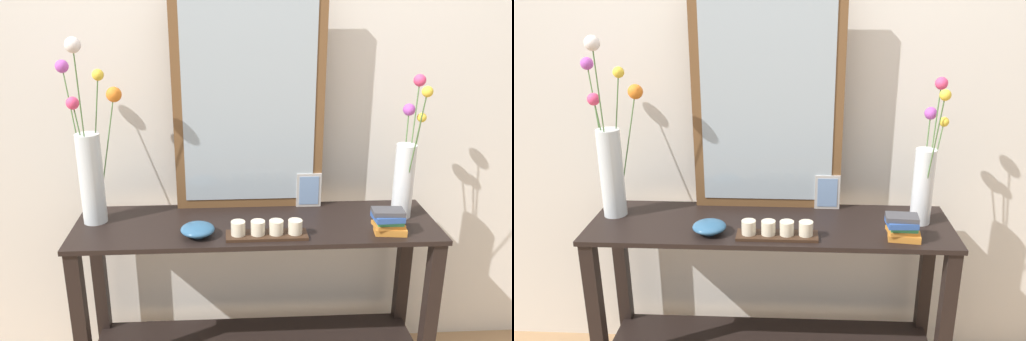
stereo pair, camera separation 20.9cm
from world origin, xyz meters
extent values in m
cube|color=silver|center=(0.00, 0.33, 1.35)|extent=(6.40, 0.08, 2.70)
cube|color=black|center=(0.00, 0.00, 0.78)|extent=(1.49, 0.42, 0.02)
cube|color=black|center=(-0.71, -0.17, 0.39)|extent=(0.06, 0.06, 0.77)
cube|color=black|center=(0.71, -0.17, 0.39)|extent=(0.06, 0.06, 0.77)
cube|color=black|center=(-0.71, 0.17, 0.39)|extent=(0.06, 0.06, 0.77)
cube|color=black|center=(0.71, 0.17, 0.39)|extent=(0.06, 0.06, 0.77)
cube|color=brown|center=(-0.02, 0.18, 1.26)|extent=(0.63, 0.03, 0.95)
cube|color=#9EADB7|center=(-0.02, 0.16, 1.26)|extent=(0.55, 0.00, 0.87)
cylinder|color=silver|center=(-0.66, 0.05, 0.98)|extent=(0.10, 0.10, 0.38)
cylinder|color=#4C753D|center=(-0.61, 0.11, 1.06)|extent=(0.09, 0.08, 0.49)
sphere|color=orange|center=(-0.56, 0.15, 1.30)|extent=(0.06, 0.06, 0.06)
cylinder|color=#4C753D|center=(-0.66, 0.02, 1.16)|extent=(0.02, 0.09, 0.71)
sphere|color=silver|center=(-0.66, -0.03, 1.52)|extent=(0.06, 0.06, 0.06)
cylinder|color=#4C753D|center=(-0.64, 0.07, 1.10)|extent=(0.08, 0.02, 0.58)
sphere|color=yellow|center=(-0.60, 0.08, 1.39)|extent=(0.05, 0.05, 0.05)
cylinder|color=#4C753D|center=(-0.67, 0.05, 1.05)|extent=(0.05, 0.03, 0.48)
sphere|color=#EA4275|center=(-0.70, 0.03, 1.29)|extent=(0.05, 0.05, 0.05)
cylinder|color=#4C753D|center=(-0.72, 0.12, 1.11)|extent=(0.09, 0.10, 0.61)
sphere|color=#B24CB7|center=(-0.76, 0.17, 1.42)|extent=(0.05, 0.05, 0.05)
cylinder|color=silver|center=(0.62, 0.04, 0.95)|extent=(0.08, 0.08, 0.32)
cylinder|color=#4C753D|center=(0.62, 0.07, 1.02)|extent=(0.03, 0.08, 0.43)
sphere|color=#B24CB7|center=(0.64, 0.11, 1.24)|extent=(0.05, 0.05, 0.05)
cylinder|color=#4C753D|center=(0.64, 0.06, 1.09)|extent=(0.04, 0.05, 0.55)
sphere|color=#EA4275|center=(0.66, 0.08, 1.36)|extent=(0.05, 0.05, 0.05)
cylinder|color=#4C753D|center=(0.66, 0.07, 1.01)|extent=(0.07, 0.08, 0.39)
sphere|color=yellow|center=(0.69, 0.11, 1.20)|extent=(0.04, 0.04, 0.04)
cylinder|color=#4C753D|center=(0.63, -0.02, 1.08)|extent=(0.03, 0.10, 0.53)
sphere|color=yellow|center=(0.64, -0.07, 1.34)|extent=(0.04, 0.04, 0.04)
cube|color=#382316|center=(0.03, -0.13, 0.80)|extent=(0.32, 0.09, 0.01)
cylinder|color=beige|center=(-0.08, -0.13, 0.83)|extent=(0.06, 0.06, 0.05)
cylinder|color=beige|center=(0.00, -0.13, 0.83)|extent=(0.06, 0.06, 0.05)
cylinder|color=beige|center=(0.07, -0.13, 0.83)|extent=(0.06, 0.06, 0.05)
cylinder|color=beige|center=(0.15, -0.13, 0.83)|extent=(0.06, 0.06, 0.05)
cube|color=#B7B2AD|center=(0.24, 0.16, 0.87)|extent=(0.11, 0.01, 0.15)
cube|color=#7191BC|center=(0.24, 0.16, 0.87)|extent=(0.08, 0.00, 0.13)
cylinder|color=#2D5B84|center=(-0.23, -0.11, 0.80)|extent=(0.05, 0.05, 0.01)
ellipsoid|color=#2D5B84|center=(-0.23, -0.11, 0.82)|extent=(0.13, 0.13, 0.04)
cube|color=orange|center=(0.52, -0.13, 0.80)|extent=(0.13, 0.08, 0.03)
cube|color=orange|center=(0.52, -0.12, 0.83)|extent=(0.12, 0.09, 0.02)
cube|color=#388E56|center=(0.52, -0.12, 0.84)|extent=(0.10, 0.07, 0.02)
cube|color=#2D519E|center=(0.51, -0.13, 0.86)|extent=(0.12, 0.09, 0.02)
cube|color=#424247|center=(0.51, -0.13, 0.88)|extent=(0.13, 0.08, 0.02)
camera|label=1|loc=(-0.11, -1.97, 1.71)|focal=36.86mm
camera|label=2|loc=(0.10, -1.97, 1.71)|focal=36.86mm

